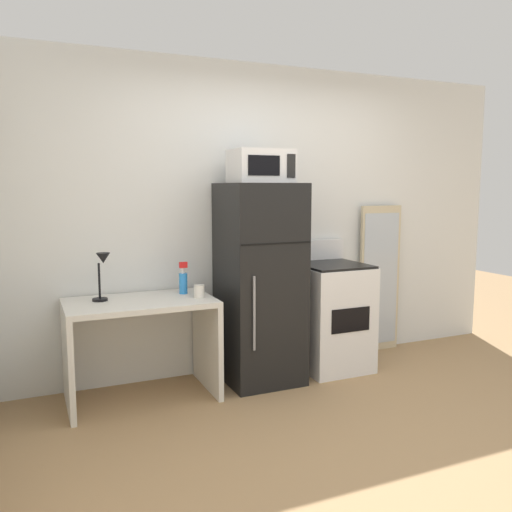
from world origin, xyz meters
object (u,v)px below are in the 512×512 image
Objects in this scene: coffee_mug at (199,291)px; leaning_mirror at (380,279)px; spray_bottle at (183,281)px; refrigerator at (260,283)px; microwave at (261,166)px; oven_range at (331,315)px; desk_lamp at (102,268)px; desk at (141,331)px.

coffee_mug is 0.07× the size of leaning_mirror.
refrigerator is at bearing -8.57° from spray_bottle.
microwave reaches higher than oven_range.
refrigerator is at bearing -3.06° from desk_lamp.
leaning_mirror is at bearing 10.94° from refrigerator.
spray_bottle is 0.21m from coffee_mug.
refrigerator reaches higher than spray_bottle.
desk_lamp is 1.98m from oven_range.
spray_bottle reaches higher than desk.
refrigerator reaches higher than coffee_mug.
coffee_mug is at bearing -70.62° from spray_bottle.
microwave reaches higher than desk_lamp.
leaning_mirror is at bearing 4.44° from desk_lamp.
coffee_mug is 0.09× the size of oven_range.
desk_lamp is 0.32× the size of oven_range.
spray_bottle is 0.54× the size of microwave.
leaning_mirror reaches higher than oven_range.
spray_bottle is 1.35m from oven_range.
microwave is (0.00, -0.02, 0.93)m from refrigerator.
leaning_mirror reaches higher than coffee_mug.
leaning_mirror is (1.38, 0.27, -0.10)m from refrigerator.
desk is 3.04× the size of desk_lamp.
desk_lamp is at bearing 178.41° from oven_range.
spray_bottle is 0.23× the size of oven_range.
desk is at bearing -173.26° from leaning_mirror.
oven_range is 0.78m from leaning_mirror.
coffee_mug is 1.28m from oven_range.
leaning_mirror is at bearing 6.74° from desk.
oven_range is (0.69, 0.03, -1.27)m from microwave.
desk_lamp is at bearing -175.56° from leaning_mirror.
refrigerator is 0.76m from oven_range.
refrigerator is (1.22, -0.07, -0.19)m from desk_lamp.
microwave is at bearing -10.50° from spray_bottle.
desk is 0.54m from desk_lamp.
leaning_mirror reaches higher than desk.
leaning_mirror is (1.92, 0.37, -0.10)m from coffee_mug.
microwave is at bearing -4.05° from desk_lamp.
refrigerator is at bearing 0.65° from desk.
desk_lamp reaches higher than desk.
microwave is 0.42× the size of oven_range.
desk is 1.66m from oven_range.
oven_range is (1.23, 0.11, -0.33)m from coffee_mug.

